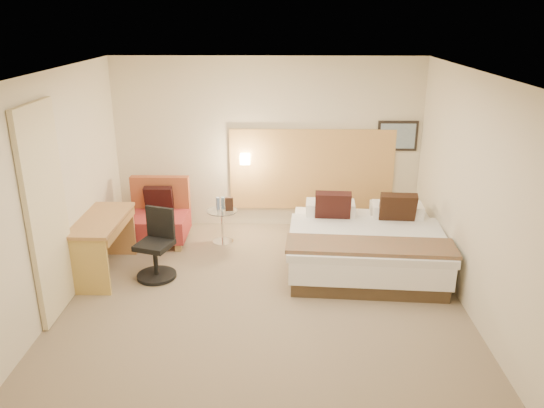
{
  "coord_description": "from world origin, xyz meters",
  "views": [
    {
      "loc": [
        0.22,
        -5.65,
        3.29
      ],
      "look_at": [
        0.11,
        0.56,
        1.05
      ],
      "focal_mm": 35.0,
      "sensor_mm": 36.0,
      "label": 1
    }
  ],
  "objects_px": {
    "bed": "(365,244)",
    "desk_chair": "(157,250)",
    "desk": "(103,230)",
    "lounge_chair": "(158,217)",
    "side_table": "(222,224)"
  },
  "relations": [
    {
      "from": "bed",
      "to": "desk_chair",
      "type": "distance_m",
      "value": 2.8
    },
    {
      "from": "desk",
      "to": "desk_chair",
      "type": "xyz_separation_m",
      "value": [
        0.71,
        -0.08,
        -0.24
      ]
    },
    {
      "from": "desk_chair",
      "to": "desk",
      "type": "bearing_deg",
      "value": 173.78
    },
    {
      "from": "lounge_chair",
      "to": "bed",
      "type": "bearing_deg",
      "value": -15.25
    },
    {
      "from": "bed",
      "to": "lounge_chair",
      "type": "relative_size",
      "value": 2.28
    },
    {
      "from": "bed",
      "to": "side_table",
      "type": "height_order",
      "value": "bed"
    },
    {
      "from": "bed",
      "to": "desk",
      "type": "height_order",
      "value": "bed"
    },
    {
      "from": "desk",
      "to": "desk_chair",
      "type": "height_order",
      "value": "desk_chair"
    },
    {
      "from": "bed",
      "to": "desk",
      "type": "bearing_deg",
      "value": -175.27
    },
    {
      "from": "desk",
      "to": "desk_chair",
      "type": "relative_size",
      "value": 1.38
    },
    {
      "from": "lounge_chair",
      "to": "side_table",
      "type": "height_order",
      "value": "lounge_chair"
    },
    {
      "from": "side_table",
      "to": "desk",
      "type": "height_order",
      "value": "desk"
    },
    {
      "from": "side_table",
      "to": "desk",
      "type": "xyz_separation_m",
      "value": [
        -1.45,
        -1.04,
        0.33
      ]
    },
    {
      "from": "desk",
      "to": "side_table",
      "type": "bearing_deg",
      "value": 35.81
    },
    {
      "from": "bed",
      "to": "lounge_chair",
      "type": "xyz_separation_m",
      "value": [
        -3.01,
        0.82,
        0.05
      ]
    }
  ]
}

